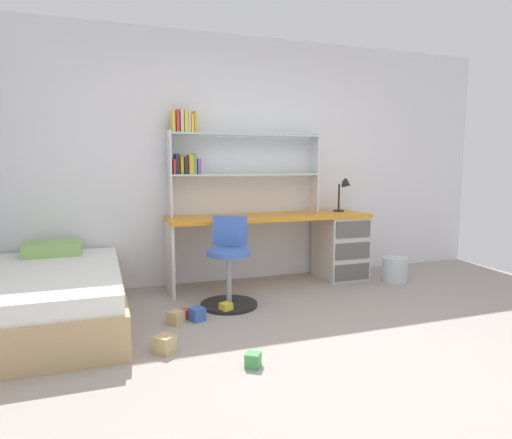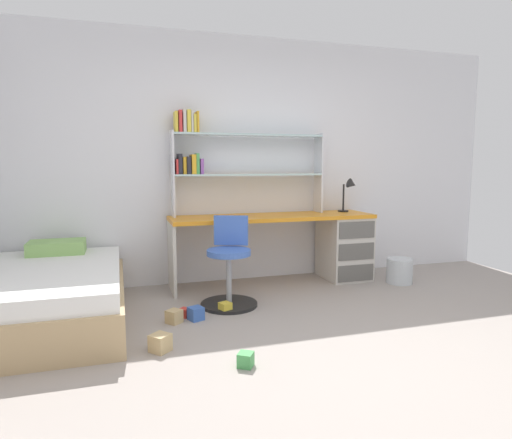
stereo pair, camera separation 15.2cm
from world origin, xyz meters
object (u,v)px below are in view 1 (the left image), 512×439
toy_block_blue_1 (197,314)px  toy_block_yellow_0 (226,308)px  desk (320,241)px  waste_bin (395,269)px  bed_platform (47,298)px  toy_block_natural_4 (165,344)px  toy_block_green_2 (253,360)px  desk_lamp (345,189)px  swivel_chair (229,270)px  toy_block_red_3 (186,314)px  toy_block_natural_5 (176,318)px  bookshelf_hutch (222,154)px

toy_block_blue_1 → toy_block_yellow_0: bearing=20.6°
desk → toy_block_blue_1: desk is taller
desk → waste_bin: size_ratio=7.81×
bed_platform → toy_block_natural_4: (0.81, -0.83, -0.17)m
bed_platform → toy_block_green_2: (1.31, -1.23, -0.18)m
toy_block_green_2 → toy_block_yellow_0: bearing=83.8°
toy_block_blue_1 → toy_block_green_2: toy_block_blue_1 is taller
desk_lamp → swivel_chair: bearing=-157.9°
bed_platform → toy_block_red_3: bearing=-9.4°
desk_lamp → toy_block_green_2: bearing=-133.1°
desk_lamp → bed_platform: bearing=-167.7°
toy_block_natural_5 → bookshelf_hutch: bearing=57.2°
swivel_chair → toy_block_red_3: 0.57m
desk → toy_block_natural_4: 2.43m
waste_bin → toy_block_natural_5: bearing=-168.3°
swivel_chair → toy_block_blue_1: 0.55m
desk → toy_block_natural_5: size_ratio=20.24×
desk → desk_lamp: size_ratio=5.71×
bookshelf_hutch → desk_lamp: (1.43, -0.10, -0.39)m
desk_lamp → waste_bin: 1.05m
desk → toy_block_green_2: size_ratio=23.61×
waste_bin → toy_block_yellow_0: waste_bin is taller
toy_block_red_3 → toy_block_natural_5: size_ratio=0.70×
toy_block_natural_4 → waste_bin: bearing=21.5°
toy_block_yellow_0 → toy_block_blue_1: bearing=-159.4°
desk → bed_platform: desk is taller
toy_block_blue_1 → toy_block_red_3: (-0.08, 0.10, -0.02)m
bed_platform → toy_block_blue_1: 1.20m
bed_platform → toy_block_red_3: size_ratio=24.00×
toy_block_red_3 → toy_block_natural_5: bearing=-131.2°
bookshelf_hutch → waste_bin: bookshelf_hutch is taller
desk_lamp → toy_block_red_3: bearing=-157.2°
desk_lamp → bookshelf_hutch: bearing=175.9°
toy_block_natural_4 → toy_block_yellow_0: bearing=46.7°
swivel_chair → toy_block_blue_1: bearing=-139.7°
desk → toy_block_red_3: 1.88m
toy_block_yellow_0 → toy_block_red_3: toy_block_yellow_0 is taller
toy_block_blue_1 → toy_block_natural_4: bearing=-121.7°
toy_block_yellow_0 → toy_block_natural_5: (-0.46, -0.12, 0.01)m
toy_block_natural_4 → toy_block_natural_5: bearing=73.4°
swivel_chair → bed_platform: size_ratio=0.45×
bed_platform → waste_bin: bed_platform is taller
toy_block_red_3 → swivel_chair: bearing=25.3°
waste_bin → toy_block_blue_1: size_ratio=2.56×
desk_lamp → toy_block_red_3: (-2.02, -0.85, -0.97)m
bookshelf_hutch → toy_block_blue_1: bearing=-115.7°
desk_lamp → toy_block_green_2: size_ratio=4.13×
desk_lamp → toy_block_blue_1: bearing=-153.9°
desk_lamp → toy_block_yellow_0: size_ratio=4.18×
desk_lamp → toy_block_blue_1: 2.36m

